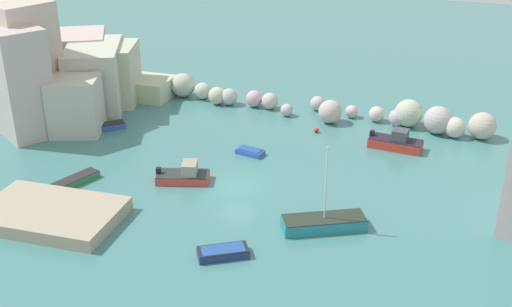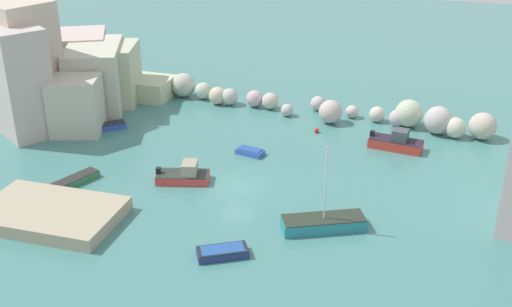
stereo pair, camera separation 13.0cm
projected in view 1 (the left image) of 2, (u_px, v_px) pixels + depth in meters
name	position (u px, v px, depth m)	size (l,w,h in m)	color
cove_water	(237.00, 186.00, 49.14)	(160.00, 160.00, 0.00)	#427E7A
cliff_headland_left	(52.00, 74.00, 61.99)	(21.31, 18.85, 11.55)	#BFB0AB
rock_breakwater	(339.00, 108.00, 61.48)	(32.95, 4.67, 2.62)	#B5BAAB
stone_dock	(51.00, 214.00, 44.33)	(9.66, 6.15, 0.98)	tan
channel_buoy	(316.00, 130.00, 58.72)	(0.46, 0.46, 0.46)	red
moored_boat_0	(324.00, 223.00, 43.30)	(5.90, 4.41, 6.23)	teal
moored_boat_1	(250.00, 152.00, 54.38)	(2.51, 1.55, 0.50)	#3659BD
moored_boat_2	(184.00, 175.00, 49.67)	(4.50, 3.13, 1.65)	#D03E38
moored_boat_3	(396.00, 142.00, 55.30)	(4.68, 2.06, 1.83)	red
moored_boat_4	(105.00, 127.00, 59.32)	(3.50, 3.50, 0.58)	#3250B8
moored_boat_5	(75.00, 181.00, 49.40)	(2.33, 4.23, 0.55)	#357D4D
moored_boat_6	(223.00, 252.00, 40.34)	(3.47, 2.94, 0.58)	navy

